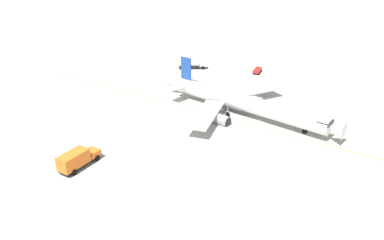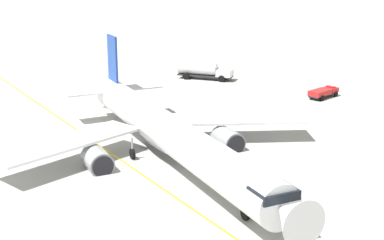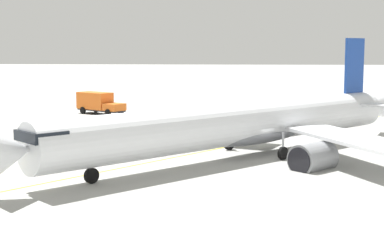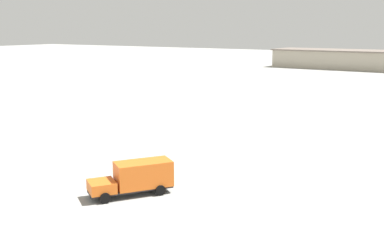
{
  "view_description": "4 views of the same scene",
  "coord_description": "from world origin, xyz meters",
  "views": [
    {
      "loc": [
        -15.81,
        -72.22,
        31.89
      ],
      "look_at": [
        -11.86,
        -12.34,
        3.87
      ],
      "focal_mm": 31.79,
      "sensor_mm": 36.0,
      "label": 1
    },
    {
      "loc": [
        21.18,
        -51.77,
        20.08
      ],
      "look_at": [
        2.94,
        -1.74,
        4.46
      ],
      "focal_mm": 53.37,
      "sensor_mm": 36.0,
      "label": 2
    },
    {
      "loc": [
        50.4,
        -2.22,
        9.32
      ],
      "look_at": [
        2.4,
        -5.77,
        3.45
      ],
      "focal_mm": 54.59,
      "sensor_mm": 36.0,
      "label": 3
    },
    {
      "loc": [
        -59.04,
        10.66,
        15.42
      ],
      "look_at": [
        -32.02,
        -31.49,
        5.53
      ],
      "focal_mm": 43.78,
      "sensor_mm": 36.0,
      "label": 4
    }
  ],
  "objects": [
    {
      "name": "airliner_main",
      "position": [
        0.07,
        -1.36,
        2.72
      ],
      "size": [
        34.8,
        34.06,
        10.82
      ],
      "rotation": [
        0.0,
        0.0,
        5.51
      ],
      "color": "white",
      "rests_on": "ground_plane"
    },
    {
      "name": "ground_plane",
      "position": [
        0.0,
        0.0,
        0.0
      ],
      "size": [
        600.0,
        600.0,
        0.0
      ],
      "primitive_type": "plane",
      "color": "#9E9E99"
    },
    {
      "name": "taxiway_centreline",
      "position": [
        -2.23,
        -4.87,
        0.0
      ],
      "size": [
        101.29,
        78.44,
        0.01
      ],
      "rotation": [
        0.0,
        0.0,
        5.62
      ],
      "color": "yellow",
      "rests_on": "ground_plane"
    },
    {
      "name": "ops_pickup_truck",
      "position": [
        11.61,
        29.84,
        0.81
      ],
      "size": [
        3.97,
        5.55,
        1.41
      ],
      "rotation": [
        0.0,
        0.0,
        1.12
      ],
      "color": "#232326",
      "rests_on": "ground_plane"
    },
    {
      "name": "fuel_tanker_truck",
      "position": [
        -8.82,
        35.91,
        1.57
      ],
      "size": [
        9.18,
        2.99,
        2.87
      ],
      "rotation": [
        0.0,
        0.0,
        0.02
      ],
      "color": "#232326",
      "rests_on": "ground_plane"
    }
  ]
}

